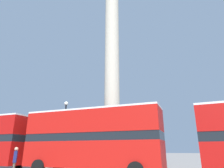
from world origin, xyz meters
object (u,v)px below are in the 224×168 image
Objects in this scene: equestrian_statue at (59,150)px; street_lamp at (64,131)px; bus_a at (92,138)px; pedestrian_near_lamp at (15,160)px; monument_column at (112,87)px.

equestrian_statue is 10.55m from street_lamp.
bus_a is 5.62m from street_lamp.
equestrian_statue is 3.11× the size of pedestrian_near_lamp.
equestrian_statue is 16.03m from pedestrian_near_lamp.
equestrian_statue reaches higher than pedestrian_near_lamp.
pedestrian_near_lamp is (6.82, -14.50, -0.52)m from equestrian_statue.
street_lamp is at bearing -28.52° from equestrian_statue.
monument_column is at bearing -3.58° from equestrian_statue.
street_lamp is (6.21, -8.34, 1.79)m from equestrian_statue.
bus_a is 5.55× the size of pedestrian_near_lamp.
equestrian_statue is at bearing 151.63° from monument_column.
equestrian_statue is (-10.00, 5.40, -6.67)m from monument_column.
pedestrian_near_lamp is at bearing -40.01° from equestrian_statue.
bus_a is at bearing -83.11° from monument_column.
pedestrian_near_lamp is (0.61, -6.16, -2.31)m from street_lamp.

